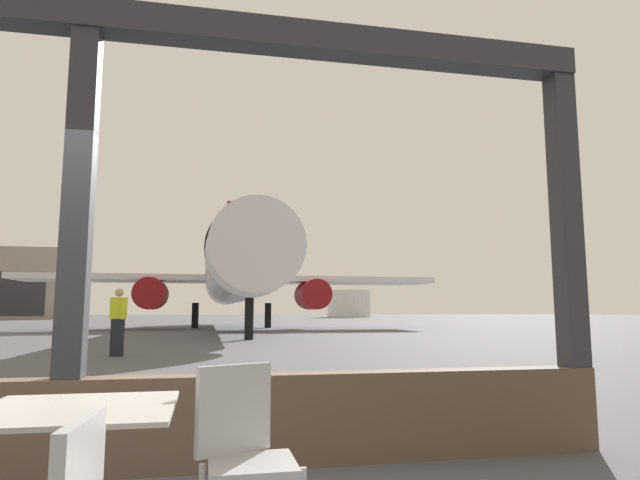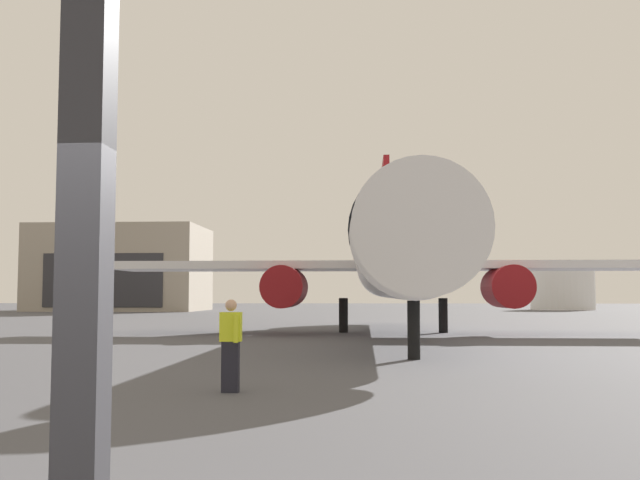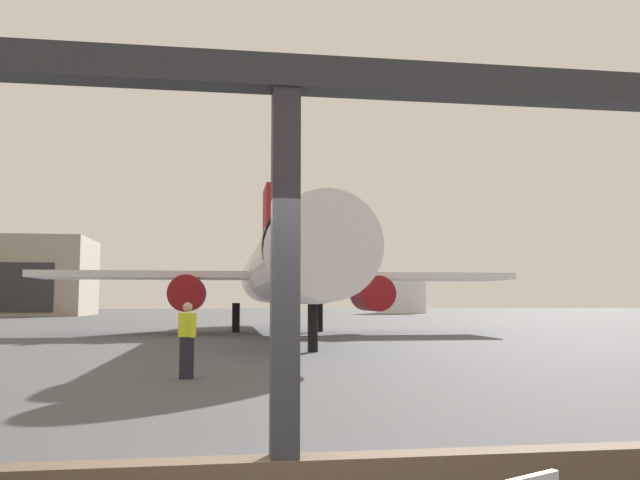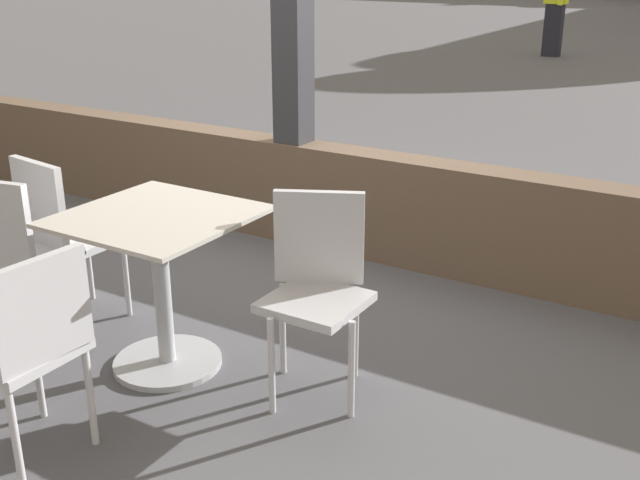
{
  "view_description": "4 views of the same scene",
  "coord_description": "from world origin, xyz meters",
  "px_view_note": "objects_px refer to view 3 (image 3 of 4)",
  "views": [
    {
      "loc": [
        0.96,
        -4.3,
        1.17
      ],
      "look_at": [
        5.0,
        15.24,
        3.74
      ],
      "focal_mm": 30.75,
      "sensor_mm": 36.0,
      "label": 1
    },
    {
      "loc": [
        1.25,
        -3.26,
        1.83
      ],
      "look_at": [
        0.12,
        15.95,
        3.25
      ],
      "focal_mm": 41.73,
      "sensor_mm": 36.0,
      "label": 2
    },
    {
      "loc": [
        -0.43,
        -4.64,
        1.77
      ],
      "look_at": [
        3.28,
        20.48,
        4.16
      ],
      "focal_mm": 36.44,
      "sensor_mm": 36.0,
      "label": 3
    },
    {
      "loc": [
        2.79,
        -4.22,
        1.88
      ],
      "look_at": [
        1.12,
        -1.5,
        0.68
      ],
      "focal_mm": 43.38,
      "sensor_mm": 36.0,
      "label": 4
    }
  ],
  "objects_px": {
    "airplane": "(283,269)",
    "distant_hangar": "(12,277)",
    "fuel_storage_tank": "(401,297)",
    "ground_crew_worker": "(187,339)"
  },
  "relations": [
    {
      "from": "airplane",
      "to": "distant_hangar",
      "type": "bearing_deg",
      "value": 120.13
    },
    {
      "from": "distant_hangar",
      "to": "fuel_storage_tank",
      "type": "bearing_deg",
      "value": 8.49
    },
    {
      "from": "ground_crew_worker",
      "to": "fuel_storage_tank",
      "type": "bearing_deg",
      "value": 71.09
    },
    {
      "from": "fuel_storage_tank",
      "to": "airplane",
      "type": "bearing_deg",
      "value": -111.28
    },
    {
      "from": "distant_hangar",
      "to": "fuel_storage_tank",
      "type": "xyz_separation_m",
      "value": [
        51.3,
        7.66,
        -2.45
      ]
    },
    {
      "from": "fuel_storage_tank",
      "to": "distant_hangar",
      "type": "bearing_deg",
      "value": -171.51
    },
    {
      "from": "ground_crew_worker",
      "to": "distant_hangar",
      "type": "relative_size",
      "value": 0.09
    },
    {
      "from": "ground_crew_worker",
      "to": "fuel_storage_tank",
      "type": "relative_size",
      "value": 0.23
    },
    {
      "from": "ground_crew_worker",
      "to": "fuel_storage_tank",
      "type": "xyz_separation_m",
      "value": [
        26.31,
        76.77,
        1.4
      ]
    },
    {
      "from": "ground_crew_worker",
      "to": "fuel_storage_tank",
      "type": "distance_m",
      "value": 81.17
    }
  ]
}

